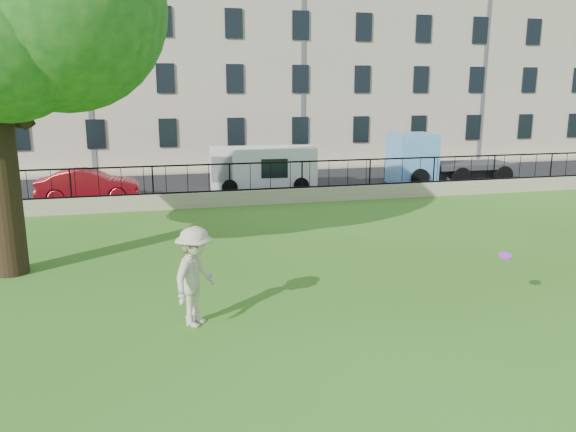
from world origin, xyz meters
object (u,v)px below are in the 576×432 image
object	(u,v)px
red_sedan	(89,185)
blue_truck	(449,158)
man	(195,277)
frisbee	(505,256)
white_van	(263,169)

from	to	relation	value
red_sedan	blue_truck	size ratio (longest dim) A/B	0.69
man	red_sedan	distance (m)	14.26
man	frisbee	bearing A→B (deg)	-63.25
frisbee	white_van	xyz separation A→B (m)	(-2.00, 15.42, -0.19)
man	blue_truck	world-z (taller)	blue_truck
red_sedan	white_van	distance (m)	7.64
man	red_sedan	world-z (taller)	man
white_van	blue_truck	size ratio (longest dim) A/B	0.80
man	white_van	distance (m)	15.28
white_van	blue_truck	xyz separation A→B (m)	(9.48, -0.05, 0.25)
white_van	blue_truck	bearing A→B (deg)	3.44
white_van	red_sedan	bearing A→B (deg)	-170.64
frisbee	blue_truck	bearing A→B (deg)	64.04
blue_truck	man	bearing A→B (deg)	-131.41
man	blue_truck	xyz separation A→B (m)	(13.87, 14.59, 0.25)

